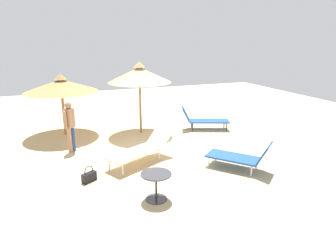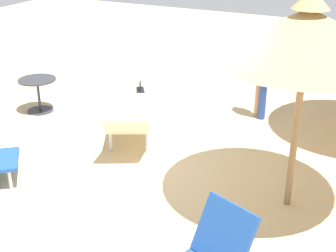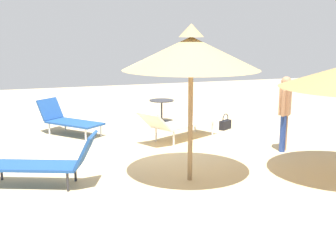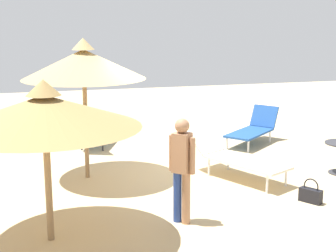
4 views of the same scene
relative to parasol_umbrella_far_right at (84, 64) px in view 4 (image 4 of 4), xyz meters
The scene contains 8 objects.
ground 2.83m from the parasol_umbrella_far_right, ahead, with size 24.00×24.00×0.10m, color tan.
parasol_umbrella_far_right is the anchor object (origin of this frame).
parasol_umbrella_back 2.89m from the parasol_umbrella_far_right, 106.74° to the right, with size 2.66×2.66×2.30m.
lounge_chair_far_left 3.06m from the parasol_umbrella_far_right, 78.62° to the left, with size 1.25×1.97×0.93m.
lounge_chair_front 4.95m from the parasol_umbrella_far_right, 21.02° to the left, with size 1.74×1.61×0.86m.
lounge_chair_near_right 3.43m from the parasol_umbrella_far_right, 15.36° to the right, with size 1.61×2.24×0.82m.
person_standing_edge 3.16m from the parasol_umbrella_far_right, 66.37° to the right, with size 0.34×0.34×1.64m.
handbag 4.75m from the parasol_umbrella_far_right, 34.05° to the right, with size 0.33×0.40×0.43m.
Camera 4 is at (-2.65, -9.72, 3.15)m, focal length 54.83 mm.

